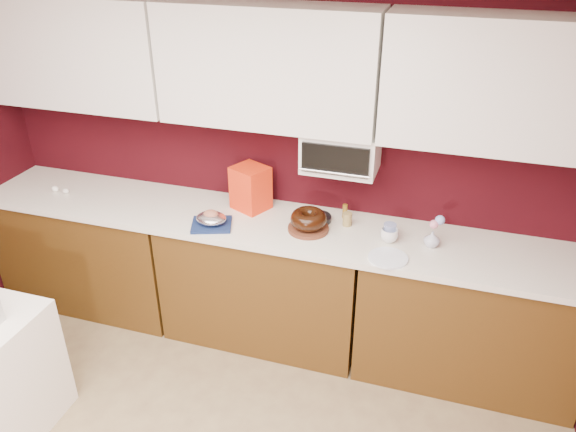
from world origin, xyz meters
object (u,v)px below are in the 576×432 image
(blue_jar, at_px, (390,231))
(flower_vase, at_px, (432,238))
(coffee_mug, at_px, (389,234))
(bundt_cake, at_px, (309,219))
(pandoro_box, at_px, (251,188))
(foil_ham_nest, at_px, (211,218))
(toaster_oven, at_px, (341,150))

(blue_jar, height_order, flower_vase, flower_vase)
(coffee_mug, xyz_separation_m, flower_vase, (0.25, 0.02, 0.00))
(coffee_mug, height_order, flower_vase, flower_vase)
(blue_jar, bearing_deg, coffee_mug, -84.24)
(bundt_cake, bearing_deg, pandoro_box, 158.24)
(bundt_cake, xyz_separation_m, coffee_mug, (0.50, 0.02, -0.03))
(foil_ham_nest, distance_m, pandoro_box, 0.35)
(pandoro_box, distance_m, coffee_mug, 0.96)
(pandoro_box, bearing_deg, blue_jar, 17.84)
(bundt_cake, bearing_deg, blue_jar, 7.08)
(bundt_cake, distance_m, pandoro_box, 0.48)
(foil_ham_nest, relative_size, blue_jar, 2.08)
(toaster_oven, bearing_deg, bundt_cake, -126.66)
(toaster_oven, bearing_deg, blue_jar, -20.69)
(coffee_mug, bearing_deg, blue_jar, 95.76)
(pandoro_box, xyz_separation_m, flower_vase, (1.19, -0.14, -0.09))
(bundt_cake, xyz_separation_m, blue_jar, (0.49, 0.06, -0.03))
(pandoro_box, distance_m, flower_vase, 1.20)
(foil_ham_nest, relative_size, flower_vase, 1.72)
(toaster_oven, bearing_deg, foil_ham_nest, -156.42)
(toaster_oven, distance_m, bundt_cake, 0.46)
(bundt_cake, relative_size, foil_ham_nest, 1.17)
(foil_ham_nest, xyz_separation_m, coffee_mug, (1.09, 0.15, -0.00))
(toaster_oven, xyz_separation_m, bundt_cake, (-0.14, -0.19, -0.40))
(bundt_cake, distance_m, flower_vase, 0.75)
(toaster_oven, distance_m, pandoro_box, 0.68)
(foil_ham_nest, height_order, coffee_mug, coffee_mug)
(coffee_mug, bearing_deg, toaster_oven, 153.51)
(pandoro_box, bearing_deg, foil_ham_nest, -91.10)
(toaster_oven, xyz_separation_m, pandoro_box, (-0.59, -0.01, -0.33))
(blue_jar, xyz_separation_m, flower_vase, (0.25, -0.03, 0.01))
(flower_vase, bearing_deg, bundt_cake, -177.23)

